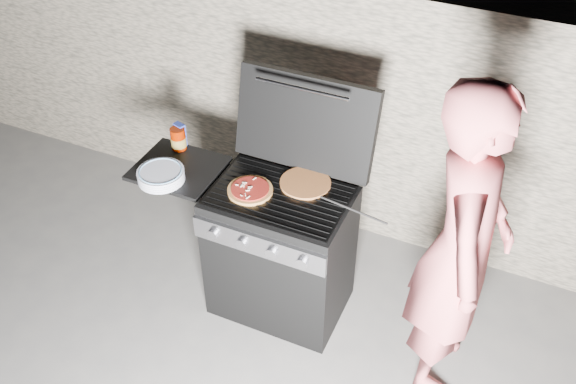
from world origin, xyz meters
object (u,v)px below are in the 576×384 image
at_px(pizza_topped, 250,190).
at_px(sauce_jar, 178,139).
at_px(gas_grill, 244,240).
at_px(person, 461,250).

distance_m(pizza_topped, sauce_jar, 0.63).
xyz_separation_m(gas_grill, pizza_topped, (0.08, -0.04, 0.47)).
bearing_deg(pizza_topped, sauce_jar, 160.86).
relative_size(gas_grill, sauce_jar, 9.38).
bearing_deg(person, pizza_topped, 80.50).
height_order(sauce_jar, person, person).
bearing_deg(person, sauce_jar, 74.36).
bearing_deg(gas_grill, person, -3.00).
xyz_separation_m(gas_grill, person, (1.28, -0.07, 0.50)).
xyz_separation_m(pizza_topped, sauce_jar, (-0.60, 0.21, 0.05)).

